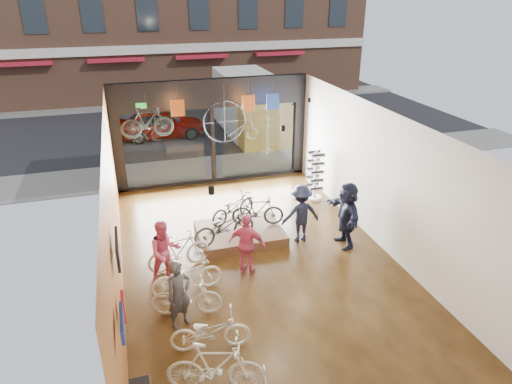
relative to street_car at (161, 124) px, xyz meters
name	(u,v)px	position (x,y,z in m)	size (l,w,h in m)	color
ground_plane	(262,266)	(1.32, -12.00, -0.72)	(7.00, 12.00, 0.04)	black
ceiling	(262,124)	(1.32, -12.00, 3.12)	(7.00, 12.00, 0.04)	black
wall_left	(112,219)	(-2.20, -12.00, 1.20)	(0.04, 12.00, 3.80)	#B16F32
wall_right	(389,184)	(4.84, -12.00, 1.20)	(0.04, 12.00, 3.80)	beige
storefront	(212,132)	(1.32, -6.00, 1.20)	(7.00, 0.26, 3.80)	black
exit_sign	(141,106)	(-1.08, -6.12, 2.35)	(0.35, 0.06, 0.18)	#198C26
street_road	(181,120)	(1.32, 3.00, -0.71)	(30.00, 18.00, 0.02)	black
sidewalk_near	(208,168)	(1.32, -4.80, -0.64)	(30.00, 2.40, 0.12)	slate
sidewalk_far	(172,102)	(1.32, 7.00, -0.64)	(30.00, 2.00, 0.12)	slate
street_car	(161,124)	(0.00, 0.00, 0.00)	(1.65, 4.10, 1.40)	gray
box_truck	(253,107)	(4.29, -1.00, 0.72)	(2.40, 7.20, 2.84)	silver
floor_bike_1	(215,367)	(-0.66, -15.60, -0.17)	(0.50, 1.77, 1.07)	beige
floor_bike_2	(210,331)	(-0.54, -14.54, -0.28)	(0.56, 1.61, 0.85)	beige
floor_bike_3	(186,297)	(-0.84, -13.36, -0.23)	(0.44, 1.57, 0.94)	beige
floor_bike_4	(187,276)	(-0.70, -12.55, -0.25)	(0.60, 1.71, 0.90)	beige
floor_bike_5	(179,251)	(-0.74, -11.48, -0.20)	(0.47, 1.66, 1.00)	beige
display_platform	(240,234)	(1.14, -10.44, -0.55)	(2.40, 1.80, 0.30)	#4C2B1D
display_bike_left	(224,227)	(0.56, -11.02, 0.07)	(0.63, 1.79, 0.94)	black
display_bike_mid	(258,211)	(1.72, -10.33, 0.05)	(0.43, 1.51, 0.91)	black
display_bike_right	(233,207)	(1.09, -9.87, 0.03)	(0.57, 1.65, 0.86)	black
customer_0	(179,294)	(-1.02, -13.67, 0.10)	(0.58, 0.38, 1.59)	#3F3F44
customer_1	(165,252)	(-1.11, -11.95, 0.12)	(0.80, 0.62, 1.64)	#CC4C72
customer_2	(247,244)	(0.89, -12.17, 0.12)	(0.96, 0.40, 1.65)	#CC4C72
customer_3	(301,213)	(2.78, -11.03, 0.15)	(1.10, 0.63, 1.71)	#161C33
customer_5	(346,215)	(3.88, -11.62, 0.24)	(1.75, 0.56, 1.89)	#161C33
sunglasses_rack	(315,176)	(4.27, -8.57, 0.16)	(0.51, 0.41, 1.71)	white
wall_merch	(128,346)	(-2.06, -15.50, 0.60)	(0.40, 2.40, 2.60)	navy
penny_farthing	(234,123)	(1.84, -7.10, 1.80)	(1.83, 0.06, 1.46)	black
hung_bike	(147,122)	(-1.02, -7.80, 2.23)	(0.45, 1.58, 0.95)	black
jersey_left	(178,108)	(0.05, -6.80, 2.35)	(0.45, 0.03, 0.55)	#CC5919
jersey_mid	(249,103)	(2.45, -6.80, 2.35)	(0.45, 0.03, 0.55)	#CC5919
jersey_right	(273,101)	(3.32, -6.80, 2.35)	(0.45, 0.03, 0.55)	#1E3F99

